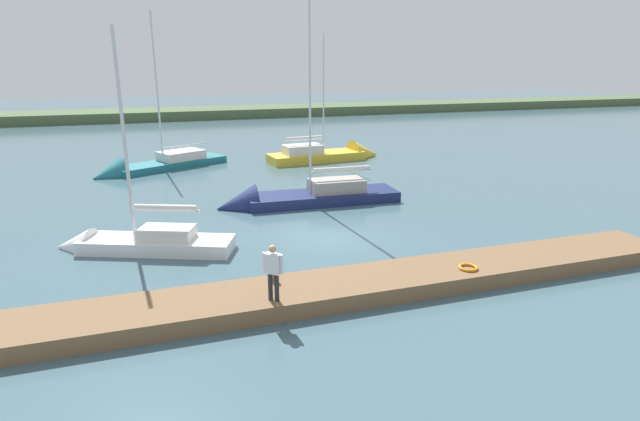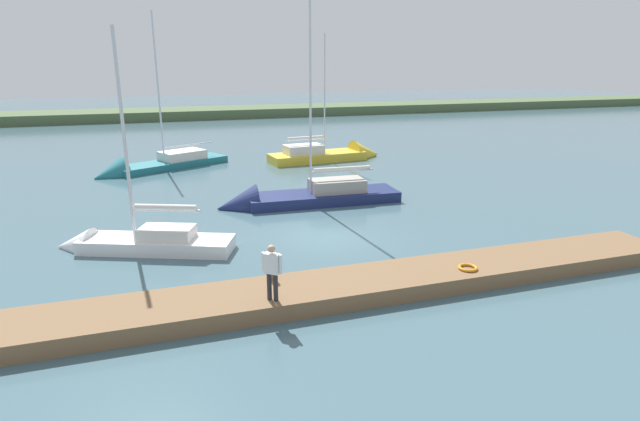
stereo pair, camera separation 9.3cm
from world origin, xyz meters
TOP-DOWN VIEW (x-y plane):
  - ground_plane at (0.00, 0.00)m, footprint 200.00×200.00m
  - far_shoreline at (0.00, -52.20)m, footprint 180.00×8.00m
  - dock_pier at (0.00, 5.69)m, footprint 23.05×2.32m
  - mooring_post_near at (3.46, 4.87)m, footprint 0.24×0.24m
  - life_ring_buoy at (-3.11, 6.15)m, footprint 0.66×0.66m
  - sailboat_near_dock at (-0.22, -5.44)m, footprint 9.89×2.74m
  - sailboat_inner_slip at (7.81, -0.80)m, footprint 7.34×4.24m
  - sailboat_outer_mooring at (-6.59, -17.07)m, footprint 9.28×3.40m
  - sailboat_far_right at (7.08, -17.08)m, footprint 9.70×6.53m
  - person_on_dock at (3.76, 6.38)m, footprint 0.53×0.47m

SIDE VIEW (x-z plane):
  - ground_plane at x=0.00m, z-range 0.00..0.00m
  - far_shoreline at x=0.00m, z-range -1.20..1.20m
  - sailboat_near_dock at x=-0.22m, z-range -5.97..6.33m
  - sailboat_far_right at x=7.08m, z-range -5.67..6.04m
  - sailboat_inner_slip at x=7.81m, z-range -4.50..4.89m
  - sailboat_outer_mooring at x=-6.59m, z-range -4.97..5.46m
  - dock_pier at x=0.00m, z-range 0.00..0.55m
  - life_ring_buoy at x=-3.11m, z-range 0.55..0.65m
  - mooring_post_near at x=3.46m, z-range 0.55..1.22m
  - person_on_dock at x=3.76m, z-range 0.69..2.44m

